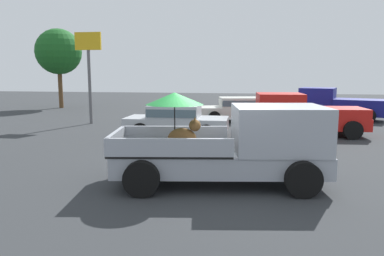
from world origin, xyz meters
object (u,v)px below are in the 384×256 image
parked_sedan_far (238,108)px  motel_sign (89,59)px  pickup_truck_far (335,104)px  pickup_truck_main (238,144)px  pickup_truck_red (303,115)px  parked_sedan_near (176,119)px

parked_sedan_far → motel_sign: motel_sign is taller
pickup_truck_far → parked_sedan_far: (-5.52, -1.84, -0.13)m
pickup_truck_main → motel_sign: (-8.09, 9.53, 2.38)m
pickup_truck_far → pickup_truck_red: bearing=84.5°
pickup_truck_red → parked_sedan_far: size_ratio=1.08×
pickup_truck_far → parked_sedan_near: (-7.93, -7.19, -0.13)m
pickup_truck_main → pickup_truck_far: (5.10, 13.58, -0.10)m
parked_sedan_near → motel_sign: bearing=148.7°
pickup_truck_far → parked_sedan_near: 10.71m
pickup_truck_main → parked_sedan_far: bearing=83.7°
parked_sedan_near → parked_sedan_far: 5.86m
pickup_truck_main → pickup_truck_red: pickup_truck_main is taller
pickup_truck_red → parked_sedan_near: 5.46m
pickup_truck_main → parked_sedan_far: 11.75m
pickup_truck_red → motel_sign: motel_sign is taller
parked_sedan_far → pickup_truck_far: bearing=-172.9°
pickup_truck_main → pickup_truck_red: size_ratio=1.07×
pickup_truck_main → parked_sedan_near: pickup_truck_main is taller
parked_sedan_far → motel_sign: 8.39m
pickup_truck_main → motel_sign: motel_sign is taller
pickup_truck_red → parked_sedan_far: 5.10m
pickup_truck_red → pickup_truck_far: same height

